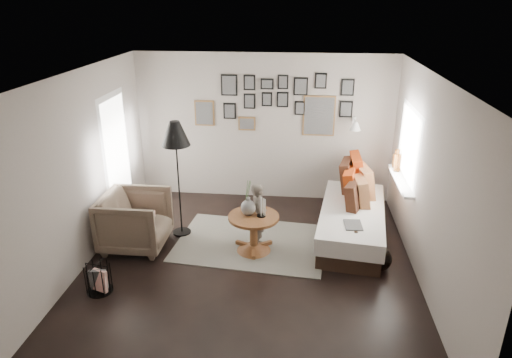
# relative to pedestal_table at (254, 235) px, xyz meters

# --- Properties ---
(ground) EXTENTS (4.80, 4.80, 0.00)m
(ground) POSITION_rel_pedestal_table_xyz_m (-0.03, -0.41, -0.26)
(ground) COLOR black
(ground) RESTS_ON ground
(wall_back) EXTENTS (4.50, 0.00, 4.50)m
(wall_back) POSITION_rel_pedestal_table_xyz_m (-0.03, 1.99, 1.04)
(wall_back) COLOR #9C9289
(wall_back) RESTS_ON ground
(wall_front) EXTENTS (4.50, 0.00, 4.50)m
(wall_front) POSITION_rel_pedestal_table_xyz_m (-0.03, -2.81, 1.04)
(wall_front) COLOR #9C9289
(wall_front) RESTS_ON ground
(wall_left) EXTENTS (0.00, 4.80, 4.80)m
(wall_left) POSITION_rel_pedestal_table_xyz_m (-2.28, -0.41, 1.04)
(wall_left) COLOR #9C9289
(wall_left) RESTS_ON ground
(wall_right) EXTENTS (0.00, 4.80, 4.80)m
(wall_right) POSITION_rel_pedestal_table_xyz_m (2.22, -0.41, 1.04)
(wall_right) COLOR #9C9289
(wall_right) RESTS_ON ground
(ceiling) EXTENTS (4.80, 4.80, 0.00)m
(ceiling) POSITION_rel_pedestal_table_xyz_m (-0.03, -0.41, 2.34)
(ceiling) COLOR white
(ceiling) RESTS_ON wall_back
(door_left) EXTENTS (0.00, 2.14, 2.14)m
(door_left) POSITION_rel_pedestal_table_xyz_m (-2.26, 0.79, 0.79)
(door_left) COLOR white
(door_left) RESTS_ON wall_left
(window_right) EXTENTS (0.15, 1.32, 1.30)m
(window_right) POSITION_rel_pedestal_table_xyz_m (2.15, 0.93, 0.67)
(window_right) COLOR white
(window_right) RESTS_ON wall_right
(gallery_wall) EXTENTS (2.74, 0.03, 1.08)m
(gallery_wall) POSITION_rel_pedestal_table_xyz_m (0.26, 1.97, 1.48)
(gallery_wall) COLOR brown
(gallery_wall) RESTS_ON wall_back
(wall_sconce) EXTENTS (0.18, 0.36, 0.16)m
(wall_sconce) POSITION_rel_pedestal_table_xyz_m (1.52, 1.73, 1.20)
(wall_sconce) COLOR white
(wall_sconce) RESTS_ON wall_back
(rug) EXTENTS (2.34, 1.75, 0.01)m
(rug) POSITION_rel_pedestal_table_xyz_m (-0.06, 0.22, -0.26)
(rug) COLOR beige
(rug) RESTS_ON ground
(pedestal_table) EXTENTS (0.73, 0.73, 0.57)m
(pedestal_table) POSITION_rel_pedestal_table_xyz_m (0.00, 0.00, 0.00)
(pedestal_table) COLOR brown
(pedestal_table) RESTS_ON ground
(vase) EXTENTS (0.21, 0.21, 0.52)m
(vase) POSITION_rel_pedestal_table_xyz_m (-0.08, 0.02, 0.47)
(vase) COLOR black
(vase) RESTS_ON pedestal_table
(candles) EXTENTS (0.12, 0.12, 0.27)m
(candles) POSITION_rel_pedestal_table_xyz_m (0.11, 0.00, 0.44)
(candles) COLOR black
(candles) RESTS_ON pedestal_table
(daybed) EXTENTS (1.20, 2.26, 1.06)m
(daybed) POSITION_rel_pedestal_table_xyz_m (1.45, 0.66, 0.08)
(daybed) COLOR black
(daybed) RESTS_ON ground
(magazine_on_daybed) EXTENTS (0.25, 0.33, 0.02)m
(magazine_on_daybed) POSITION_rel_pedestal_table_xyz_m (1.40, 0.01, 0.23)
(magazine_on_daybed) COLOR black
(magazine_on_daybed) RESTS_ON daybed
(armchair) EXTENTS (0.93, 0.90, 0.84)m
(armchair) POSITION_rel_pedestal_table_xyz_m (-1.73, -0.03, 0.16)
(armchair) COLOR brown
(armchair) RESTS_ON ground
(armchair_cushion) EXTENTS (0.39, 0.41, 0.17)m
(armchair_cushion) POSITION_rel_pedestal_table_xyz_m (-1.70, 0.02, 0.22)
(armchair_cushion) COLOR white
(armchair_cushion) RESTS_ON armchair
(floor_lamp) EXTENTS (0.42, 0.42, 1.81)m
(floor_lamp) POSITION_rel_pedestal_table_xyz_m (-1.18, 0.43, 1.29)
(floor_lamp) COLOR black
(floor_lamp) RESTS_ON ground
(magazine_basket) EXTENTS (0.36, 0.36, 0.38)m
(magazine_basket) POSITION_rel_pedestal_table_xyz_m (-1.83, -1.17, -0.08)
(magazine_basket) COLOR black
(magazine_basket) RESTS_ON ground
(demijohn_large) EXTENTS (0.33, 0.33, 0.49)m
(demijohn_large) POSITION_rel_pedestal_table_xyz_m (1.42, -0.19, -0.07)
(demijohn_large) COLOR black
(demijohn_large) RESTS_ON ground
(demijohn_small) EXTENTS (0.29, 0.29, 0.45)m
(demijohn_small) POSITION_rel_pedestal_table_xyz_m (1.77, -0.31, -0.10)
(demijohn_small) COLOR black
(demijohn_small) RESTS_ON ground
(child) EXTENTS (0.31, 0.41, 1.01)m
(child) POSITION_rel_pedestal_table_xyz_m (0.06, 0.15, 0.24)
(child) COLOR #544B43
(child) RESTS_ON ground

